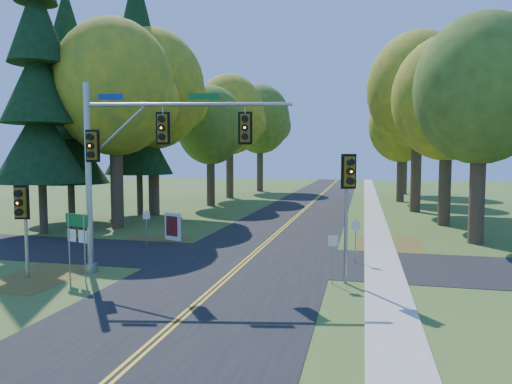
% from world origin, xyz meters
% --- Properties ---
extents(ground, '(160.00, 160.00, 0.00)m').
position_xyz_m(ground, '(0.00, 0.00, 0.00)').
color(ground, '#31501C').
rests_on(ground, ground).
extents(road_main, '(8.00, 160.00, 0.02)m').
position_xyz_m(road_main, '(0.00, 0.00, 0.01)').
color(road_main, black).
rests_on(road_main, ground).
extents(road_cross, '(60.00, 6.00, 0.02)m').
position_xyz_m(road_cross, '(0.00, 2.00, 0.01)').
color(road_cross, black).
rests_on(road_cross, ground).
extents(centerline_left, '(0.10, 160.00, 0.01)m').
position_xyz_m(centerline_left, '(-0.10, 0.00, 0.03)').
color(centerline_left, gold).
rests_on(centerline_left, road_main).
extents(centerline_right, '(0.10, 160.00, 0.01)m').
position_xyz_m(centerline_right, '(0.10, 0.00, 0.03)').
color(centerline_right, gold).
rests_on(centerline_right, road_main).
extents(sidewalk_east, '(1.60, 160.00, 0.06)m').
position_xyz_m(sidewalk_east, '(6.20, 0.00, 0.03)').
color(sidewalk_east, '#9E998E').
rests_on(sidewalk_east, ground).
extents(leaf_patch_w_near, '(4.00, 6.00, 0.00)m').
position_xyz_m(leaf_patch_w_near, '(-6.50, 4.00, 0.01)').
color(leaf_patch_w_near, brown).
rests_on(leaf_patch_w_near, ground).
extents(leaf_patch_e, '(3.50, 8.00, 0.00)m').
position_xyz_m(leaf_patch_e, '(6.80, 6.00, 0.01)').
color(leaf_patch_e, brown).
rests_on(leaf_patch_e, ground).
extents(leaf_patch_w_far, '(3.00, 5.00, 0.00)m').
position_xyz_m(leaf_patch_w_far, '(-7.50, -3.00, 0.01)').
color(leaf_patch_w_far, brown).
rests_on(leaf_patch_w_far, ground).
extents(tree_w_a, '(8.00, 8.00, 14.15)m').
position_xyz_m(tree_w_a, '(-11.13, 9.38, 9.49)').
color(tree_w_a, '#38281C').
rests_on(tree_w_a, ground).
extents(tree_e_a, '(7.20, 7.20, 12.73)m').
position_xyz_m(tree_e_a, '(11.57, 8.77, 8.53)').
color(tree_e_a, '#38281C').
rests_on(tree_e_a, ground).
extents(tree_w_b, '(8.60, 8.60, 15.38)m').
position_xyz_m(tree_w_b, '(-11.72, 16.29, 10.37)').
color(tree_w_b, '#38281C').
rests_on(tree_w_b, ground).
extents(tree_e_b, '(7.60, 7.60, 13.33)m').
position_xyz_m(tree_e_b, '(10.97, 15.58, 8.90)').
color(tree_e_b, '#38281C').
rests_on(tree_e_b, ground).
extents(tree_w_c, '(6.80, 6.80, 11.91)m').
position_xyz_m(tree_w_c, '(-9.54, 24.47, 7.94)').
color(tree_w_c, '#38281C').
rests_on(tree_w_c, ground).
extents(tree_e_c, '(8.80, 8.80, 15.79)m').
position_xyz_m(tree_e_c, '(9.88, 23.69, 10.66)').
color(tree_e_c, '#38281C').
rests_on(tree_e_c, ground).
extents(tree_w_d, '(8.20, 8.20, 14.56)m').
position_xyz_m(tree_w_d, '(-10.13, 33.18, 9.78)').
color(tree_w_d, '#38281C').
rests_on(tree_w_d, ground).
extents(tree_e_d, '(7.00, 7.00, 12.32)m').
position_xyz_m(tree_e_d, '(9.26, 32.87, 8.24)').
color(tree_e_d, '#38281C').
rests_on(tree_e_d, ground).
extents(tree_w_e, '(8.40, 8.40, 14.97)m').
position_xyz_m(tree_w_e, '(-8.92, 44.09, 10.07)').
color(tree_w_e, '#38281C').
rests_on(tree_w_e, ground).
extents(tree_e_e, '(7.80, 7.80, 13.74)m').
position_xyz_m(tree_e_e, '(10.47, 43.58, 9.19)').
color(tree_e_e, '#38281C').
rests_on(tree_e_e, ground).
extents(pine_a, '(5.60, 5.60, 19.48)m').
position_xyz_m(pine_a, '(-14.50, 6.00, 9.18)').
color(pine_a, '#38281C').
rests_on(pine_a, ground).
extents(pine_b, '(5.60, 5.60, 17.31)m').
position_xyz_m(pine_b, '(-16.00, 11.00, 8.16)').
color(pine_b, '#38281C').
rests_on(pine_b, ground).
extents(pine_c, '(5.60, 5.60, 20.56)m').
position_xyz_m(pine_c, '(-13.00, 16.00, 9.69)').
color(pine_c, '#38281C').
rests_on(pine_c, ground).
extents(traffic_mast, '(8.58, 2.24, 7.92)m').
position_xyz_m(traffic_mast, '(-3.78, -1.62, 5.09)').
color(traffic_mast, '#9C9FA4').
rests_on(traffic_mast, ground).
extents(east_signal_pole, '(0.56, 0.67, 4.98)m').
position_xyz_m(east_signal_pole, '(4.73, -1.49, 3.78)').
color(east_signal_pole, gray).
rests_on(east_signal_pole, ground).
extents(ped_signal_pole, '(0.59, 0.69, 3.78)m').
position_xyz_m(ped_signal_pole, '(-7.72, -3.73, 2.81)').
color(ped_signal_pole, '#93959B').
rests_on(ped_signal_pole, ground).
extents(route_sign_cluster, '(1.22, 0.38, 2.70)m').
position_xyz_m(route_sign_cluster, '(-5.67, -3.23, 1.90)').
color(route_sign_cluster, gray).
rests_on(route_sign_cluster, ground).
extents(info_kiosk, '(1.14, 0.58, 1.61)m').
position_xyz_m(info_kiosk, '(-5.50, 5.63, 0.80)').
color(info_kiosk, silver).
rests_on(info_kiosk, ground).
extents(reg_sign_e_north, '(0.39, 0.08, 2.02)m').
position_xyz_m(reg_sign_e_north, '(4.99, 2.29, 1.38)').
color(reg_sign_e_north, gray).
rests_on(reg_sign_e_north, ground).
extents(reg_sign_e_south, '(0.37, 0.09, 1.94)m').
position_xyz_m(reg_sign_e_south, '(4.20, -1.54, 1.33)').
color(reg_sign_e_south, gray).
rests_on(reg_sign_e_south, ground).
extents(reg_sign_w, '(0.37, 0.12, 1.98)m').
position_xyz_m(reg_sign_w, '(-6.13, 3.59, 1.35)').
color(reg_sign_w, gray).
rests_on(reg_sign_w, ground).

